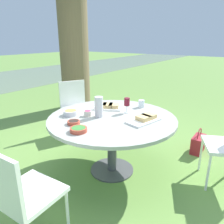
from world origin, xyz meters
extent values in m
plane|color=#668E42|center=(0.00, 0.00, 0.00)|extent=(40.00, 40.00, 0.00)
cylinder|color=#4C4C51|center=(0.00, 0.00, 0.01)|extent=(0.53, 0.53, 0.02)
cylinder|color=#4C4C51|center=(0.00, 0.00, 0.34)|extent=(0.11, 0.11, 0.65)
cylinder|color=#9EA399|center=(0.00, 0.00, 0.69)|extent=(1.47, 1.47, 0.03)
cylinder|color=white|center=(0.62, -0.89, 0.22)|extent=(0.03, 0.03, 0.43)
cylinder|color=white|center=(0.27, -1.05, 0.22)|extent=(0.03, 0.03, 0.43)
cube|color=white|center=(0.56, 1.10, 0.45)|extent=(0.58, 0.57, 0.04)
cube|color=white|center=(0.65, 1.28, 0.68)|extent=(0.41, 0.23, 0.42)
cylinder|color=white|center=(0.30, 1.03, 0.22)|extent=(0.03, 0.03, 0.43)
cylinder|color=white|center=(0.65, 0.85, 0.22)|extent=(0.03, 0.03, 0.43)
cylinder|color=white|center=(0.47, 1.36, 0.22)|extent=(0.03, 0.03, 0.43)
cylinder|color=white|center=(0.82, 1.18, 0.22)|extent=(0.03, 0.03, 0.43)
cube|color=white|center=(-1.17, -0.06, 0.45)|extent=(0.44, 0.46, 0.04)
cube|color=white|center=(-1.37, -0.07, 0.68)|extent=(0.05, 0.44, 0.42)
cylinder|color=white|center=(-0.98, -0.24, 0.22)|extent=(0.03, 0.03, 0.43)
cylinder|color=white|center=(-1.00, 0.15, 0.22)|extent=(0.03, 0.03, 0.43)
cylinder|color=silver|center=(-0.08, 0.13, 0.82)|extent=(0.10, 0.10, 0.24)
cone|color=silver|center=(-0.03, 0.13, 0.92)|extent=(0.02, 0.02, 0.03)
cylinder|color=silver|center=(0.23, -0.06, 0.71)|extent=(0.06, 0.06, 0.01)
cylinder|color=silver|center=(0.23, -0.06, 0.75)|extent=(0.01, 0.01, 0.08)
cylinder|color=maroon|center=(0.23, -0.06, 0.84)|extent=(0.07, 0.07, 0.09)
cube|color=white|center=(0.07, -0.36, 0.71)|extent=(0.42, 0.28, 0.02)
cube|color=tan|center=(0.16, -0.39, 0.75)|extent=(0.16, 0.16, 0.05)
cube|color=tan|center=(0.07, -0.36, 0.75)|extent=(0.16, 0.16, 0.05)
cube|color=white|center=(0.23, 0.23, 0.71)|extent=(0.36, 0.42, 0.02)
cube|color=tan|center=(0.27, 0.16, 0.75)|extent=(0.19, 0.18, 0.04)
cube|color=tan|center=(0.23, 0.23, 0.75)|extent=(0.19, 0.18, 0.04)
cube|color=tan|center=(0.19, 0.30, 0.75)|extent=(0.19, 0.18, 0.04)
cylinder|color=silver|center=(-0.23, 0.43, 0.73)|extent=(0.17, 0.17, 0.06)
cylinder|color=#E0C147|center=(-0.23, 0.43, 0.75)|extent=(0.14, 0.14, 0.03)
cylinder|color=#B74733|center=(-0.53, 0.03, 0.73)|extent=(0.17, 0.17, 0.04)
cylinder|color=#387533|center=(-0.53, 0.03, 0.74)|extent=(0.14, 0.14, 0.02)
cylinder|color=#B74733|center=(-0.41, 0.21, 0.72)|extent=(0.13, 0.13, 0.04)
cylinder|color=#2D231E|center=(-0.41, 0.21, 0.73)|extent=(0.11, 0.11, 0.02)
cylinder|color=beige|center=(-0.13, 0.25, 0.74)|extent=(0.09, 0.09, 0.06)
cylinder|color=#D6385B|center=(-0.13, 0.25, 0.75)|extent=(0.07, 0.07, 0.03)
cylinder|color=silver|center=(0.53, -0.10, 0.75)|extent=(0.08, 0.08, 0.10)
cube|color=maroon|center=(1.09, -0.75, 0.12)|extent=(0.30, 0.14, 0.24)
torus|color=maroon|center=(1.09, -0.75, 0.27)|extent=(0.19, 0.01, 0.19)
camera|label=1|loc=(-1.93, -1.35, 1.56)|focal=35.00mm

